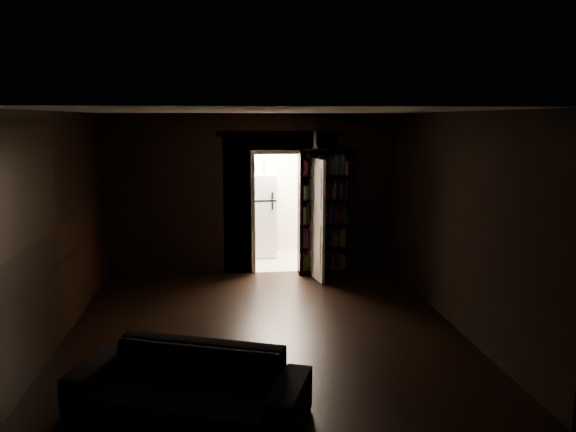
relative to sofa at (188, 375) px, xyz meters
name	(u,v)px	position (x,y,z in m)	size (l,w,h in m)	color
ground	(264,329)	(0.84, 2.10, -0.41)	(5.50, 5.50, 0.00)	black
room_walls	(257,191)	(0.83, 3.17, 1.27)	(5.02, 5.61, 2.84)	black
kitchen_alcove	(275,196)	(1.34, 5.97, 0.80)	(2.20, 1.80, 2.60)	beige
sofa	(188,375)	(0.00, 0.00, 0.00)	(2.14, 0.93, 0.82)	black
bookshelf	(324,212)	(2.09, 4.69, 0.69)	(0.90, 0.32, 2.20)	black
refrigerator	(257,215)	(0.99, 6.13, 0.41)	(0.74, 0.68, 1.65)	white
door	(315,219)	(1.89, 4.41, 0.61)	(0.85, 0.05, 2.05)	white
figurine	(315,140)	(1.93, 4.73, 1.94)	(0.10, 0.10, 0.30)	white
bottles	(254,167)	(0.94, 6.11, 1.37)	(0.64, 0.08, 0.26)	black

